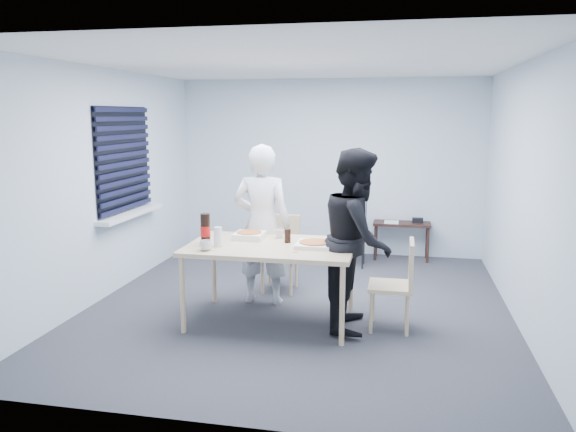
% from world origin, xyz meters
% --- Properties ---
extents(room, '(5.00, 5.00, 5.00)m').
position_xyz_m(room, '(-2.20, 0.40, 1.44)').
color(room, '#2E2F33').
rests_on(room, ground).
extents(dining_table, '(1.65, 1.04, 0.80)m').
position_xyz_m(dining_table, '(-0.19, -0.54, 0.74)').
color(dining_table, beige).
rests_on(dining_table, ground).
extents(chair_far, '(0.42, 0.42, 0.89)m').
position_xyz_m(chair_far, '(-0.32, 0.57, 0.51)').
color(chair_far, beige).
rests_on(chair_far, ground).
extents(chair_right, '(0.42, 0.42, 0.89)m').
position_xyz_m(chair_right, '(1.08, -0.49, 0.51)').
color(chair_right, beige).
rests_on(chair_right, ground).
extents(person_white, '(0.65, 0.42, 1.77)m').
position_xyz_m(person_white, '(-0.42, 0.04, 0.89)').
color(person_white, silver).
rests_on(person_white, ground).
extents(person_black, '(0.47, 0.86, 1.77)m').
position_xyz_m(person_black, '(0.66, -0.49, 0.89)').
color(person_black, black).
rests_on(person_black, ground).
extents(side_table, '(0.82, 0.36, 0.54)m').
position_xyz_m(side_table, '(1.09, 2.28, 0.46)').
color(side_table, '#331B15').
rests_on(side_table, ground).
extents(stool, '(0.35, 0.35, 0.49)m').
position_xyz_m(stool, '(0.44, 1.76, 0.38)').
color(stool, black).
rests_on(stool, ground).
extents(backpack, '(0.33, 0.24, 0.47)m').
position_xyz_m(backpack, '(0.44, 1.75, 0.71)').
color(backpack, slate).
rests_on(backpack, stool).
extents(pizza_box_a, '(0.30, 0.30, 0.07)m').
position_xyz_m(pizza_box_a, '(-0.47, -0.31, 0.84)').
color(pizza_box_a, white).
rests_on(pizza_box_a, dining_table).
extents(pizza_box_b, '(0.36, 0.36, 0.05)m').
position_xyz_m(pizza_box_b, '(0.25, -0.53, 0.83)').
color(pizza_box_b, white).
rests_on(pizza_box_b, dining_table).
extents(mug_a, '(0.17, 0.17, 0.10)m').
position_xyz_m(mug_a, '(-0.74, -0.89, 0.85)').
color(mug_a, silver).
rests_on(mug_a, dining_table).
extents(mug_b, '(0.10, 0.10, 0.09)m').
position_xyz_m(mug_b, '(-0.17, -0.22, 0.85)').
color(mug_b, silver).
rests_on(mug_b, dining_table).
extents(cola_glass, '(0.08, 0.08, 0.14)m').
position_xyz_m(cola_glass, '(-0.05, -0.42, 0.87)').
color(cola_glass, black).
rests_on(cola_glass, dining_table).
extents(soda_bottle, '(0.10, 0.10, 0.31)m').
position_xyz_m(soda_bottle, '(-0.83, -0.66, 0.95)').
color(soda_bottle, black).
rests_on(soda_bottle, dining_table).
extents(plastic_cups, '(0.11, 0.11, 0.19)m').
position_xyz_m(plastic_cups, '(-0.68, -0.72, 0.90)').
color(plastic_cups, silver).
rests_on(plastic_cups, dining_table).
extents(rubber_band, '(0.07, 0.07, 0.00)m').
position_xyz_m(rubber_band, '(0.11, -0.80, 0.80)').
color(rubber_band, red).
rests_on(rubber_band, dining_table).
extents(papers, '(0.26, 0.32, 0.00)m').
position_xyz_m(papers, '(0.94, 2.26, 0.55)').
color(papers, white).
rests_on(papers, side_table).
extents(black_box, '(0.17, 0.14, 0.07)m').
position_xyz_m(black_box, '(1.31, 2.32, 0.58)').
color(black_box, black).
rests_on(black_box, side_table).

